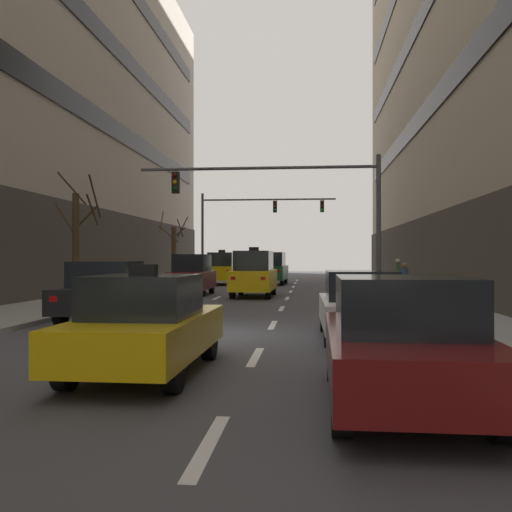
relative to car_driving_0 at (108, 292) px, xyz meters
name	(u,v)px	position (x,y,z in m)	size (l,w,h in m)	color
ground_plane	(202,334)	(3.28, -2.55, -0.86)	(120.00, 120.00, 0.00)	#424247
sidewalk_right	(484,335)	(9.92, -2.55, -0.79)	(3.66, 80.00, 0.14)	gray
lane_stripe_l1_s3	(90,354)	(1.68, -5.55, -0.86)	(0.16, 2.00, 0.01)	silver
lane_stripe_l1_s4	(159,324)	(1.68, -0.55, -0.86)	(0.16, 2.00, 0.01)	silver
lane_stripe_l1_s5	(195,308)	(1.68, 4.45, -0.86)	(0.16, 2.00, 0.01)	silver
lane_stripe_l1_s6	(217,298)	(1.68, 9.45, -0.86)	(0.16, 2.00, 0.01)	silver
lane_stripe_l1_s7	(232,291)	(1.68, 14.45, -0.86)	(0.16, 2.00, 0.01)	silver
lane_stripe_l1_s8	(243,286)	(1.68, 19.45, -0.86)	(0.16, 2.00, 0.01)	silver
lane_stripe_l1_s9	(251,283)	(1.68, 24.45, -0.86)	(0.16, 2.00, 0.01)	silver
lane_stripe_l1_s10	(257,280)	(1.68, 29.45, -0.86)	(0.16, 2.00, 0.01)	silver
lane_stripe_l2_s2	(208,444)	(4.89, -10.55, -0.86)	(0.16, 2.00, 0.01)	silver
lane_stripe_l2_s3	(256,357)	(4.89, -5.55, -0.86)	(0.16, 2.00, 0.01)	silver
lane_stripe_l2_s4	(273,325)	(4.89, -0.55, -0.86)	(0.16, 2.00, 0.01)	silver
lane_stripe_l2_s5	(282,308)	(4.89, 4.45, -0.86)	(0.16, 2.00, 0.01)	silver
lane_stripe_l2_s6	(287,298)	(4.89, 9.45, -0.86)	(0.16, 2.00, 0.01)	silver
lane_stripe_l2_s7	(291,292)	(4.89, 14.45, -0.86)	(0.16, 2.00, 0.01)	silver
lane_stripe_l2_s8	(293,287)	(4.89, 19.45, -0.86)	(0.16, 2.00, 0.01)	silver
lane_stripe_l2_s9	(295,283)	(4.89, 24.45, -0.86)	(0.16, 2.00, 0.01)	silver
lane_stripe_l2_s10	(297,280)	(4.89, 29.45, -0.86)	(0.16, 2.00, 0.01)	silver
car_driving_0	(108,292)	(0.00, 0.00, 0.00)	(2.13, 4.74, 1.75)	black
car_driving_1	(192,275)	(0.16, 11.26, 0.14)	(1.76, 4.15, 2.00)	black
taxi_driving_2	(146,325)	(3.28, -7.25, -0.08)	(1.83, 4.26, 1.76)	black
taxi_driving_3	(222,268)	(-0.06, 22.10, 0.22)	(2.02, 4.54, 2.36)	black
car_driving_4	(272,268)	(3.34, 22.35, 0.23)	(2.08, 4.60, 2.19)	black
taxi_driving_5	(254,274)	(3.28, 10.46, 0.21)	(1.94, 4.49, 2.34)	black
car_parked_0	(402,343)	(7.04, -8.91, -0.06)	(1.89, 4.39, 1.64)	black
car_parked_1	(360,306)	(7.04, -3.10, -0.09)	(1.79, 4.19, 1.56)	black
traffic_signal_0	(298,199)	(5.47, 5.60, 3.23)	(9.28, 0.34, 5.61)	#4C4C51
traffic_signal_1	(249,217)	(1.50, 24.88, 3.88)	(9.79, 0.35, 6.39)	#4C4C51
street_tree_0	(77,243)	(-2.96, 4.74, 1.56)	(1.59, 1.58, 4.92)	#4C3823
street_tree_1	(174,252)	(-3.00, 20.44, 1.31)	(1.90, 1.90, 4.82)	#4C3823
pedestrian_0	(405,282)	(9.12, 3.55, 0.16)	(0.30, 0.51, 1.54)	brown
pedestrian_1	(398,273)	(10.14, 11.78, 0.23)	(0.24, 0.53, 1.65)	black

